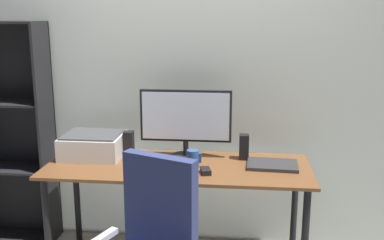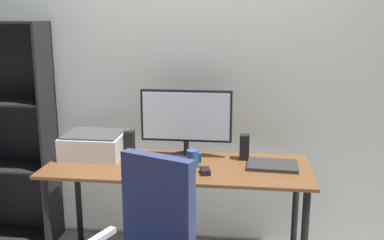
{
  "view_description": "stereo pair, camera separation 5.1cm",
  "coord_description": "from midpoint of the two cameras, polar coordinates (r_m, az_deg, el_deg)",
  "views": [
    {
      "loc": [
        0.38,
        -2.74,
        1.68
      ],
      "look_at": [
        0.09,
        0.01,
        1.04
      ],
      "focal_mm": 42.09,
      "sensor_mm": 36.0,
      "label": 1
    },
    {
      "loc": [
        0.43,
        -2.73,
        1.68
      ],
      "look_at": [
        0.09,
        0.01,
        1.04
      ],
      "focal_mm": 42.09,
      "sensor_mm": 36.0,
      "label": 2
    }
  ],
  "objects": [
    {
      "name": "speaker_right",
      "position": [
        3.03,
        6.13,
        -3.41
      ],
      "size": [
        0.06,
        0.07,
        0.17
      ],
      "primitive_type": "cube",
      "color": "black",
      "rests_on": "desk"
    },
    {
      "name": "speaker_left",
      "position": [
        3.12,
        -8.48,
        -2.96
      ],
      "size": [
        0.06,
        0.07,
        0.17
      ],
      "primitive_type": "cube",
      "color": "black",
      "rests_on": "desk"
    },
    {
      "name": "keyboard",
      "position": [
        2.77,
        -3.1,
        -6.58
      ],
      "size": [
        0.29,
        0.12,
        0.02
      ],
      "primitive_type": "cube",
      "rotation": [
        0.0,
        0.0,
        -0.02
      ],
      "color": "black",
      "rests_on": "desk"
    },
    {
      "name": "coffee_mug",
      "position": [
        2.87,
        -0.38,
        -4.89
      ],
      "size": [
        0.09,
        0.08,
        0.11
      ],
      "color": "#285193",
      "rests_on": "desk"
    },
    {
      "name": "mouse",
      "position": [
        2.76,
        1.21,
        -6.48
      ],
      "size": [
        0.08,
        0.11,
        0.03
      ],
      "primitive_type": "cube",
      "rotation": [
        0.0,
        0.0,
        0.25
      ],
      "color": "black",
      "rests_on": "desk"
    },
    {
      "name": "monitor",
      "position": [
        3.01,
        -1.29,
        0.14
      ],
      "size": [
        0.61,
        0.2,
        0.46
      ],
      "color": "black",
      "rests_on": "desk"
    },
    {
      "name": "printer",
      "position": [
        3.15,
        -12.86,
        -3.13
      ],
      "size": [
        0.4,
        0.34,
        0.16
      ],
      "color": "silver",
      "rests_on": "desk"
    },
    {
      "name": "bookshelf",
      "position": [
        3.61,
        -22.68,
        -1.83
      ],
      "size": [
        0.63,
        0.28,
        1.64
      ],
      "color": "black",
      "rests_on": "ground"
    },
    {
      "name": "back_wall",
      "position": [
        3.27,
        -1.17,
        6.4
      ],
      "size": [
        6.4,
        0.1,
        2.6
      ],
      "primitive_type": "cube",
      "color": "beige",
      "rests_on": "ground"
    },
    {
      "name": "desk",
      "position": [
        2.95,
        -2.31,
        -7.3
      ],
      "size": [
        1.7,
        0.64,
        0.74
      ],
      "color": "brown",
      "rests_on": "ground"
    },
    {
      "name": "laptop",
      "position": [
        2.93,
        9.65,
        -5.62
      ],
      "size": [
        0.33,
        0.25,
        0.02
      ],
      "primitive_type": "cube",
      "rotation": [
        0.0,
        0.0,
        -0.06
      ],
      "color": "#2D2D30",
      "rests_on": "desk"
    }
  ]
}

